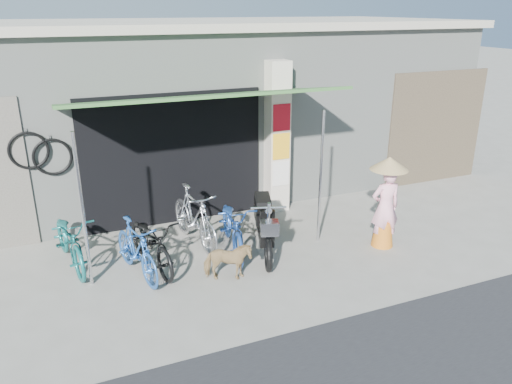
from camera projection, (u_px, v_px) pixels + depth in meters
name	position (u px, v px, depth m)	size (l,w,h in m)	color
ground	(292.00, 269.00, 7.99)	(80.00, 80.00, 0.00)	gray
bicycle_shop	(197.00, 102.00, 11.75)	(12.30, 5.30, 3.66)	#9CA099
shop_pillar	(277.00, 138.00, 9.89)	(0.42, 0.44, 3.00)	beige
awning	(202.00, 99.00, 8.19)	(4.60, 1.88, 2.72)	#305D29
neighbour_right	(436.00, 128.00, 11.58)	(2.60, 0.06, 2.60)	brown
bike_teal	(70.00, 240.00, 7.94)	(0.61, 1.75, 0.92)	#166362
bike_blue	(136.00, 249.00, 7.63)	(0.43, 1.51, 0.91)	#22539D
bike_black	(151.00, 242.00, 7.90)	(0.59, 1.68, 0.89)	black
bike_silver	(194.00, 217.00, 8.63)	(0.50, 1.76, 1.06)	silver
bike_navy	(233.00, 226.00, 8.42)	(0.62, 1.78, 0.93)	#214998
street_dog	(228.00, 262.00, 7.56)	(0.34, 0.74, 0.62)	#AC7C5B
moped	(264.00, 223.00, 8.44)	(0.82, 1.86, 1.09)	black
nun	(386.00, 202.00, 8.50)	(0.64, 0.64, 1.62)	#FFABC0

